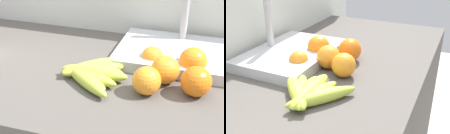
# 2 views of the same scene
# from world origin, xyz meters

# --- Properties ---
(wall_back) EXTENTS (2.09, 0.06, 1.30)m
(wall_back) POSITION_xyz_m (0.00, 0.34, 0.65)
(wall_back) COLOR silver
(wall_back) RESTS_ON ground
(banana_bunch) EXTENTS (0.20, 0.24, 0.04)m
(banana_bunch) POSITION_xyz_m (-0.03, -0.04, 0.93)
(banana_bunch) COLOR #B1C43F
(banana_bunch) RESTS_ON counter
(orange_right) EXTENTS (0.08, 0.08, 0.08)m
(orange_right) POSITION_xyz_m (0.27, -0.04, 0.96)
(orange_right) COLOR orange
(orange_right) RESTS_ON counter
(orange_back_left) EXTENTS (0.08, 0.08, 0.08)m
(orange_back_left) POSITION_xyz_m (0.18, 0.00, 0.95)
(orange_back_left) COLOR orange
(orange_back_left) RESTS_ON counter
(orange_front) EXTENTS (0.07, 0.07, 0.07)m
(orange_front) POSITION_xyz_m (0.12, 0.08, 0.95)
(orange_front) COLOR orange
(orange_front) RESTS_ON counter
(orange_back_right) EXTENTS (0.08, 0.08, 0.08)m
(orange_back_right) POSITION_xyz_m (0.14, -0.07, 0.95)
(orange_back_right) COLOR orange
(orange_back_right) RESTS_ON counter
(orange_far_right) EXTENTS (0.08, 0.08, 0.08)m
(orange_far_right) POSITION_xyz_m (0.25, 0.08, 0.96)
(orange_far_right) COLOR orange
(orange_far_right) RESTS_ON counter
(sink_basin) EXTENTS (0.39, 0.27, 0.22)m
(sink_basin) POSITION_xyz_m (0.20, 0.16, 0.94)
(sink_basin) COLOR #B7BABF
(sink_basin) RESTS_ON counter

